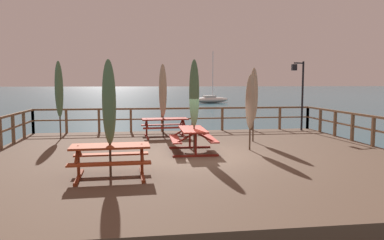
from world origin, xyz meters
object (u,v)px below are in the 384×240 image
Objects in this scene: patio_umbrella_tall_back_right at (194,94)px; patio_umbrella_tall_back_left at (59,90)px; picnic_table_mid_right at (193,135)px; picnic_table_back_left at (110,154)px; patio_umbrella_short_mid at (109,103)px; patio_umbrella_short_back at (250,102)px; picnic_table_mid_left at (165,123)px; patio_umbrella_tall_front at (254,95)px; lamp_post_hooked at (300,85)px; sailboat_distant at (211,100)px; patio_umbrella_tall_mid_left at (163,91)px.

patio_umbrella_tall_back_left reaches higher than patio_umbrella_tall_back_right.
picnic_table_mid_right is 3.68m from picnic_table_back_left.
patio_umbrella_short_mid reaches higher than patio_umbrella_short_back.
picnic_table_mid_left is at bearing 127.28° from patio_umbrella_short_back.
picnic_table_mid_left is 0.78× the size of patio_umbrella_short_back.
patio_umbrella_short_back reaches higher than picnic_table_mid_left.
lamp_post_hooked reaches higher than patio_umbrella_tall_front.
sailboat_distant reaches higher than patio_umbrella_tall_front.
patio_umbrella_tall_front is (3.23, -1.67, 1.22)m from picnic_table_mid_left.
patio_umbrella_tall_back_left is 41.69m from sailboat_distant.
patio_umbrella_tall_mid_left reaches higher than patio_umbrella_tall_front.
patio_umbrella_tall_back_left is (-4.79, 3.49, 1.40)m from picnic_table_mid_right.
picnic_table_mid_right and picnic_table_back_left have the same top height.
lamp_post_hooked is at bearing 42.98° from patio_umbrella_short_mid.
patio_umbrella_tall_back_right is (0.70, -3.54, 1.32)m from picnic_table_mid_left.
lamp_post_hooked is (8.00, 7.46, 0.35)m from patio_umbrella_short_mid.
patio_umbrella_tall_mid_left is (-0.08, -0.03, 1.34)m from picnic_table_mid_left.
picnic_table_back_left is 1.20m from patio_umbrella_short_mid.
picnic_table_mid_left is 0.64× the size of patio_umbrella_tall_back_left.
patio_umbrella_short_mid is at bearing -104.51° from patio_umbrella_tall_mid_left.
patio_umbrella_short_back is 0.78× the size of lamp_post_hooked.
patio_umbrella_tall_back_left is (-4.14, -0.04, 1.40)m from picnic_table_mid_left.
patio_umbrella_tall_back_left reaches higher than picnic_table_mid_left.
sailboat_distant is (13.64, 39.34, -2.23)m from patio_umbrella_tall_back_left.
sailboat_distant reaches higher than picnic_table_mid_right.
patio_umbrella_short_back is at bearing -99.21° from sailboat_distant.
patio_umbrella_tall_mid_left is at bearing -103.69° from sailboat_distant.
patio_umbrella_short_mid is (-1.63, -6.32, -0.14)m from patio_umbrella_tall_mid_left.
patio_umbrella_tall_mid_left is (-0.77, 3.51, 0.02)m from patio_umbrella_tall_back_right.
picnic_table_mid_right is 3.87m from patio_umbrella_short_mid.
picnic_table_mid_left is at bearing 101.17° from patio_umbrella_tall_back_right.
patio_umbrella_tall_back_right is 3.60m from patio_umbrella_tall_mid_left.
patio_umbrella_tall_front is 0.87× the size of lamp_post_hooked.
picnic_table_mid_left is 0.25× the size of sailboat_distant.
picnic_table_mid_right is at bearing 50.03° from patio_umbrella_short_mid.
picnic_table_mid_right is at bearing -101.68° from sailboat_distant.
picnic_table_back_left is 6.92m from patio_umbrella_tall_back_left.
patio_umbrella_tall_back_right is 0.96× the size of patio_umbrella_tall_back_left.
patio_umbrella_tall_front is at bearing 36.43° from patio_umbrella_tall_back_right.
sailboat_distant is at bearing 76.20° from patio_umbrella_short_mid.
patio_umbrella_tall_front is at bearing 43.39° from patio_umbrella_short_mid.
patio_umbrella_tall_back_right is at bearing -35.94° from patio_umbrella_tall_back_left.
sailboat_distant is at bearing 80.79° from patio_umbrella_short_back.
picnic_table_mid_right is 2.19m from patio_umbrella_short_back.
picnic_table_mid_right is 0.61× the size of patio_umbrella_tall_back_left.
picnic_table_back_left is at bearing -103.79° from sailboat_distant.
patio_umbrella_tall_back_right reaches higher than picnic_table_mid_left.
patio_umbrella_tall_back_right is 7.28m from lamp_post_hooked.
sailboat_distant reaches higher than patio_umbrella_tall_back_left.
picnic_table_back_left is 3.93m from patio_umbrella_tall_back_right.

